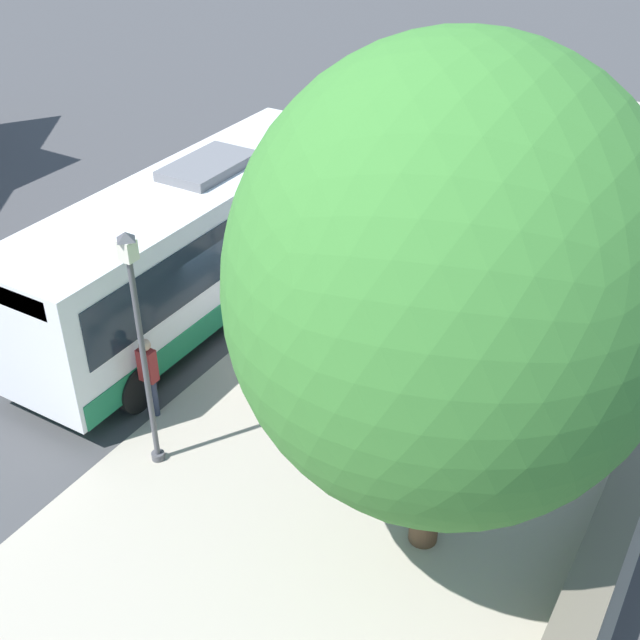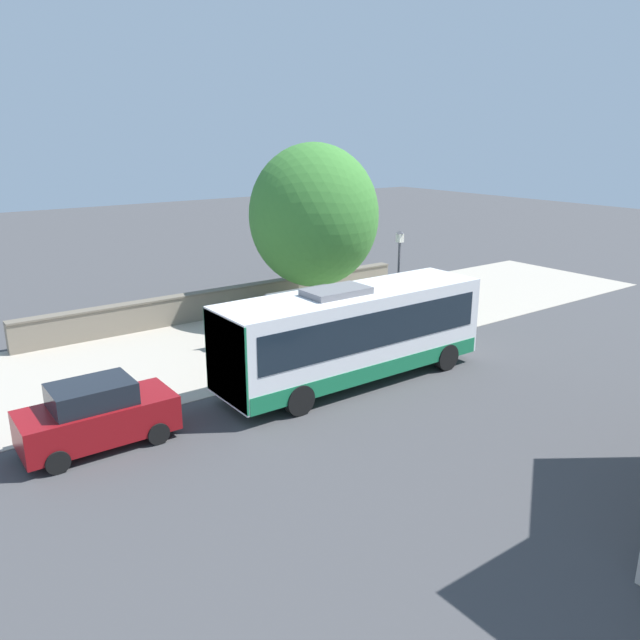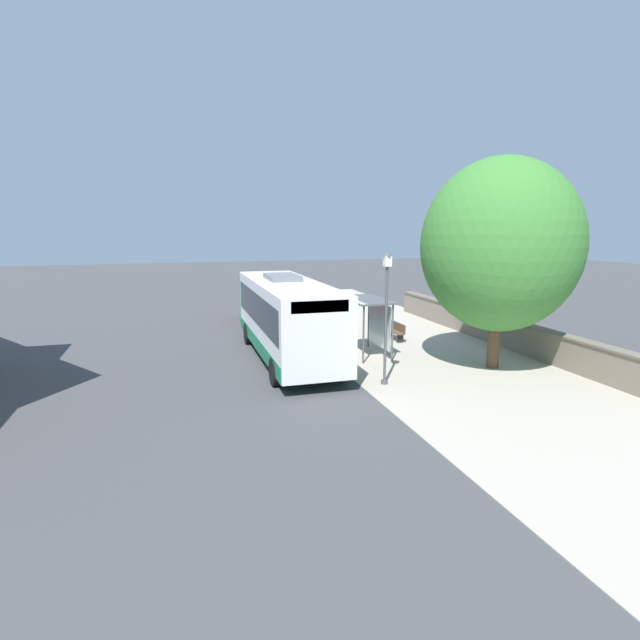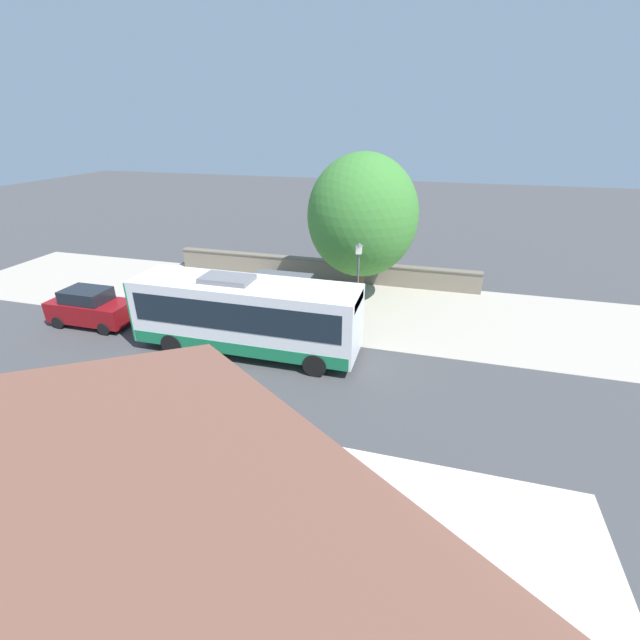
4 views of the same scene
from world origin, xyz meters
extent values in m
plane|color=#424244|center=(0.00, 0.00, 0.00)|extent=(120.00, 120.00, 0.00)
cube|color=#ADA393|center=(-4.50, 0.00, 0.01)|extent=(9.00, 44.00, 0.02)
cube|color=slate|center=(-8.55, 0.00, 0.62)|extent=(0.50, 20.00, 1.25)
cube|color=#685F52|center=(-8.55, 0.00, 1.29)|extent=(0.60, 20.00, 0.08)
cube|color=white|center=(1.65, -0.64, 1.86)|extent=(2.58, 10.02, 2.83)
cube|color=black|center=(1.65, -0.64, 2.23)|extent=(2.62, 9.22, 1.24)
cube|color=#197247|center=(1.65, -0.64, 0.73)|extent=(2.62, 9.82, 0.57)
cube|color=#197247|center=(1.65, -5.62, 1.86)|extent=(2.62, 0.06, 2.71)
cube|color=black|center=(1.65, 4.33, 2.99)|extent=(1.93, 0.08, 0.40)
cube|color=slate|center=(1.65, -1.39, 3.39)|extent=(1.29, 2.20, 0.22)
cylinder|color=black|center=(0.44, 2.87, 0.50)|extent=(0.30, 1.00, 1.00)
cylinder|color=black|center=(2.86, 2.87, 0.50)|extent=(0.30, 1.00, 1.00)
cylinder|color=black|center=(0.44, -3.74, 0.50)|extent=(0.30, 1.00, 1.00)
cylinder|color=black|center=(2.86, -3.74, 0.50)|extent=(0.30, 1.00, 1.00)
cylinder|color=#515459|center=(-1.13, -1.52, 1.20)|extent=(0.08, 0.08, 2.39)
cylinder|color=#515459|center=(-1.13, 1.10, 1.20)|extent=(0.08, 0.08, 2.39)
cylinder|color=#515459|center=(-2.40, -1.52, 1.20)|extent=(0.08, 0.08, 2.39)
cylinder|color=#515459|center=(-2.40, 1.10, 1.20)|extent=(0.08, 0.08, 2.39)
cube|color=#515459|center=(-1.76, -0.21, 2.43)|extent=(1.57, 2.92, 0.08)
cube|color=silver|center=(-2.38, -0.21, 1.32)|extent=(0.03, 2.35, 1.92)
cylinder|color=#2D3347|center=(-0.04, 2.87, 0.43)|extent=(0.12, 0.12, 0.86)
cylinder|color=#2D3347|center=(0.12, 2.87, 0.43)|extent=(0.12, 0.12, 0.86)
cube|color=maroon|center=(0.04, 2.87, 1.20)|extent=(0.34, 0.22, 0.69)
sphere|color=tan|center=(0.04, 2.87, 1.66)|extent=(0.24, 0.24, 0.24)
cube|color=brown|center=(-4.17, -2.52, 0.45)|extent=(0.40, 1.70, 0.06)
cube|color=brown|center=(-4.34, -2.52, 0.68)|extent=(0.04, 1.70, 0.40)
cube|color=black|center=(-4.17, -3.20, 0.23)|extent=(0.32, 0.06, 0.45)
cube|color=black|center=(-4.17, -1.84, 0.23)|extent=(0.32, 0.06, 0.45)
cylinder|color=#4C4C51|center=(-0.88, 3.83, 0.08)|extent=(0.24, 0.24, 0.16)
cylinder|color=#4C4C51|center=(-0.88, 3.83, 2.09)|extent=(0.10, 0.10, 4.19)
cube|color=silver|center=(-0.88, 3.83, 4.36)|extent=(0.24, 0.24, 0.35)
pyramid|color=#4C4C51|center=(-0.88, 3.83, 4.61)|extent=(0.28, 0.28, 0.14)
cylinder|color=brown|center=(-5.86, 3.06, 1.58)|extent=(0.48, 0.48, 3.17)
ellipsoid|color=#3D7F33|center=(-5.86, 3.06, 4.82)|extent=(5.99, 5.99, 6.58)
cube|color=maroon|center=(1.22, -9.42, 0.78)|extent=(1.81, 4.19, 1.01)
cube|color=black|center=(1.22, -9.52, 1.59)|extent=(1.54, 2.18, 0.63)
cylinder|color=black|center=(0.37, -8.05, 0.32)|extent=(0.22, 0.64, 0.64)
cylinder|color=black|center=(2.08, -8.05, 0.32)|extent=(0.22, 0.64, 0.64)
cylinder|color=black|center=(0.37, -10.78, 0.32)|extent=(0.22, 0.64, 0.64)
cylinder|color=black|center=(2.08, -10.78, 0.32)|extent=(0.22, 0.64, 0.64)
camera|label=1|loc=(-9.06, 11.70, 10.23)|focal=45.00mm
camera|label=2|loc=(17.68, -13.75, 8.44)|focal=35.00mm
camera|label=3|loc=(6.09, 19.48, 5.54)|focal=28.00mm
camera|label=4|loc=(17.24, 7.05, 9.58)|focal=24.00mm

